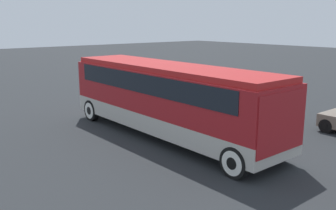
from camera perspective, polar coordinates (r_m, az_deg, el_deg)
name	(u,v)px	position (r m, az deg, el deg)	size (l,w,h in m)	color
ground_plane	(168,137)	(15.70, 0.00, -4.83)	(120.00, 120.00, 0.00)	#26282B
tour_bus	(170,94)	(15.18, 0.23, 1.63)	(10.78, 2.63, 3.01)	#B7B2A8
parked_car_mid	(222,89)	(22.90, 8.20, 2.41)	(4.75, 1.88, 1.41)	silver
parked_car_far	(237,102)	(19.17, 10.48, 0.39)	(4.45, 1.90, 1.43)	maroon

